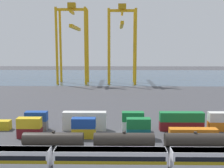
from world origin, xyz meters
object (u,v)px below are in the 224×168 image
(shipping_container_11, at_px, (85,125))
(gantry_crane_central, at_px, (122,35))
(freight_tank_row, at_px, (159,142))
(gantry_crane_west, at_px, (73,36))
(passenger_train, at_px, (110,158))
(shipping_container_5, at_px, (138,133))
(shipping_container_15, at_px, (181,126))

(shipping_container_11, xyz_separation_m, gantry_crane_central, (12.41, 100.06, 29.03))
(freight_tank_row, relative_size, gantry_crane_west, 1.22)
(gantry_crane_west, bearing_deg, passenger_train, -77.98)
(shipping_container_5, bearing_deg, gantry_crane_west, 107.30)
(shipping_container_11, bearing_deg, freight_tank_row, -38.76)
(shipping_container_5, relative_size, shipping_container_15, 0.50)
(passenger_train, distance_m, freight_tank_row, 14.12)
(shipping_container_5, bearing_deg, shipping_container_11, 155.77)
(passenger_train, height_order, gantry_crane_west, gantry_crane_west)
(shipping_container_15, bearing_deg, gantry_crane_west, 114.57)
(passenger_train, distance_m, gantry_crane_central, 127.29)
(passenger_train, bearing_deg, freight_tank_row, 40.27)
(shipping_container_11, bearing_deg, shipping_container_5, -24.23)
(freight_tank_row, height_order, shipping_container_11, freight_tank_row)
(shipping_container_5, height_order, shipping_container_15, same)
(shipping_container_15, distance_m, gantry_crane_west, 113.32)
(shipping_container_5, relative_size, shipping_container_11, 0.50)
(shipping_container_15, distance_m, gantry_crane_central, 105.20)
(shipping_container_5, relative_size, gantry_crane_central, 0.12)
(passenger_train, height_order, shipping_container_15, passenger_train)
(passenger_train, height_order, freight_tank_row, freight_tank_row)
(freight_tank_row, relative_size, shipping_container_15, 5.05)
(shipping_container_11, height_order, shipping_container_15, same)
(shipping_container_5, xyz_separation_m, gantry_crane_central, (-2.08, 106.58, 29.03))
(gantry_crane_west, height_order, gantry_crane_central, gantry_crane_west)
(shipping_container_5, distance_m, shipping_container_15, 14.09)
(freight_tank_row, xyz_separation_m, gantry_crane_central, (-6.10, 114.92, 28.23))
(freight_tank_row, relative_size, shipping_container_5, 10.11)
(freight_tank_row, height_order, shipping_container_15, freight_tank_row)
(freight_tank_row, bearing_deg, gantry_crane_central, 93.04)
(shipping_container_5, distance_m, shipping_container_11, 15.89)
(shipping_container_15, xyz_separation_m, gantry_crane_central, (-14.57, 100.06, 29.03))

